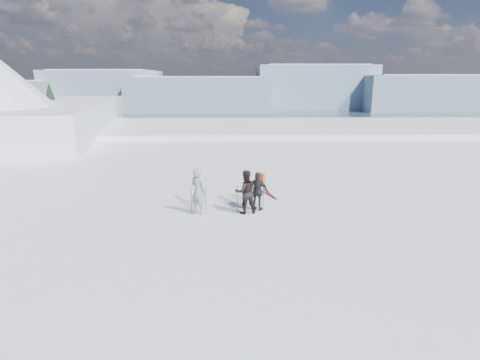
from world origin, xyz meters
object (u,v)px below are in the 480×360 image
object	(u,v)px
skier_grey	(198,191)
skier_pack	(258,191)
skier_dark	(245,192)
skis_loose	(268,194)

from	to	relation	value
skier_grey	skier_pack	world-z (taller)	skier_grey
skier_pack	skier_dark	bearing A→B (deg)	56.83
skier_grey	skis_loose	world-z (taller)	skier_grey
skier_grey	skis_loose	size ratio (longest dim) A/B	1.16
skier_grey	skier_dark	bearing A→B (deg)	-146.29
skier_dark	skis_loose	bearing A→B (deg)	-126.33
skier_pack	skis_loose	xyz separation A→B (m)	(0.66, 2.26, -0.81)
skier_dark	skis_loose	size ratio (longest dim) A/B	1.09
skier_dark	skier_pack	world-z (taller)	skier_dark
skier_grey	skis_loose	xyz separation A→B (m)	(3.10, 2.62, -0.95)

